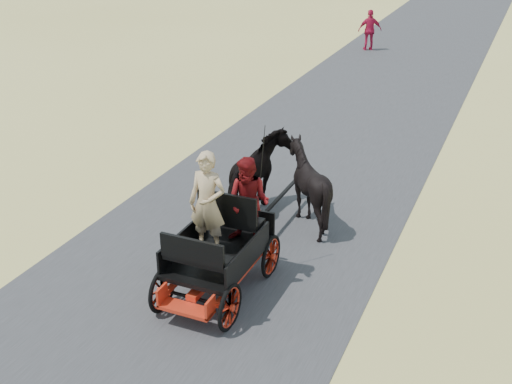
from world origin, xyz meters
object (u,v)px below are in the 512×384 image
at_px(carriage, 219,272).
at_px(pedestrian, 370,30).
at_px(horse_right, 308,185).
at_px(horse_left, 259,177).

relative_size(carriage, pedestrian, 1.39).
height_order(carriage, horse_right, horse_right).
bearing_deg(carriage, horse_left, 100.39).
xyz_separation_m(carriage, horse_left, (-0.55, 3.00, 0.49)).
xyz_separation_m(carriage, pedestrian, (-2.35, 19.25, 0.50)).
distance_m(horse_left, horse_right, 1.10).
bearing_deg(pedestrian, horse_right, 73.71).
distance_m(horse_right, pedestrian, 16.51).
relative_size(carriage, horse_left, 1.20).
height_order(horse_right, pedestrian, pedestrian).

